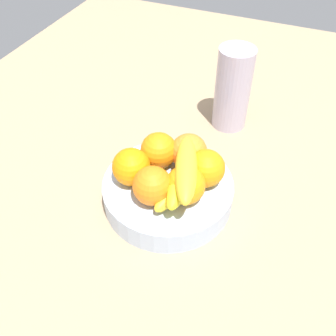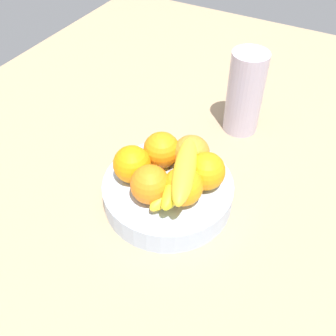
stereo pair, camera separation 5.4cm
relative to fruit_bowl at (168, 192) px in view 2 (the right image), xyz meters
The scene contains 10 objects.
ground_plane 4.40cm from the fruit_bowl, 17.77° to the right, with size 180.00×140.00×3.00cm, color tan.
fruit_bowl is the anchor object (origin of this frame).
orange_front_left 8.35cm from the fruit_bowl, 41.67° to the left, with size 7.28×7.28×7.28cm, color orange.
orange_front_right 9.32cm from the fruit_bowl, 107.10° to the left, with size 7.28×7.28×7.28cm, color orange.
orange_center 7.98cm from the fruit_bowl, 168.74° to the left, with size 7.28×7.28×7.28cm, color orange.
orange_back_left 8.02cm from the fruit_bowl, 119.17° to the right, with size 7.28×7.28×7.28cm, color orange.
orange_back_right 9.44cm from the fruit_bowl, 65.04° to the right, with size 7.28×7.28×7.28cm, color orange.
orange_top_stack 8.89cm from the fruit_bowl, 16.94° to the right, with size 7.28×7.28×7.28cm, color orange.
banana_bunch 7.68cm from the fruit_bowl, 103.66° to the right, with size 17.98×9.41×8.40cm.
thermos_tumbler 30.33cm from the fruit_bowl, ahead, with size 8.25×8.25×19.93cm, color #B7ADC4.
Camera 2 is at (-46.91, -24.20, 59.66)cm, focal length 41.54 mm.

